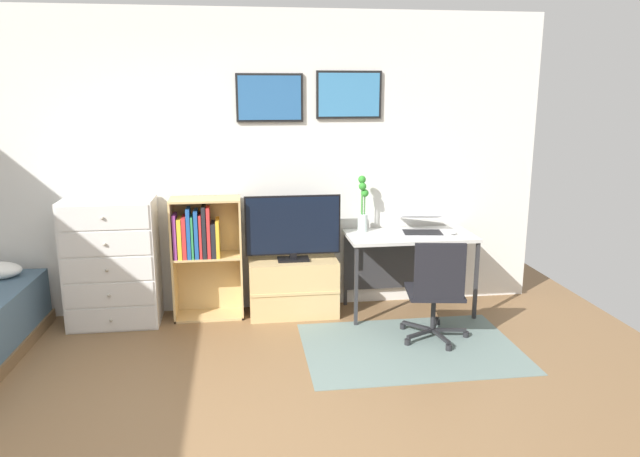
% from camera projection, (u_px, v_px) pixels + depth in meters
% --- Properties ---
extents(wall_back_with_posters, '(6.12, 0.09, 2.70)m').
position_uv_depth(wall_back_with_posters, '(210.00, 165.00, 5.36)').
color(wall_back_with_posters, silver).
rests_on(wall_back_with_posters, ground_plane).
extents(area_rug, '(1.70, 1.20, 0.01)m').
position_uv_depth(area_rug, '(410.00, 347.00, 4.78)').
color(area_rug, slate).
rests_on(area_rug, ground_plane).
extents(dresser, '(0.76, 0.46, 1.11)m').
position_uv_depth(dresser, '(112.00, 263.00, 5.16)').
color(dresser, silver).
rests_on(dresser, ground_plane).
extents(bookshelf, '(0.61, 0.30, 1.09)m').
position_uv_depth(bookshelf, '(202.00, 246.00, 5.30)').
color(bookshelf, tan).
rests_on(bookshelf, ground_plane).
extents(tv_stand, '(0.79, 0.41, 0.52)m').
position_uv_depth(tv_stand, '(293.00, 287.00, 5.45)').
color(tv_stand, tan).
rests_on(tv_stand, ground_plane).
extents(television, '(0.85, 0.16, 0.59)m').
position_uv_depth(television, '(293.00, 228.00, 5.31)').
color(television, black).
rests_on(television, tv_stand).
extents(desk, '(1.14, 0.57, 0.74)m').
position_uv_depth(desk, '(407.00, 247.00, 5.51)').
color(desk, silver).
rests_on(desk, ground_plane).
extents(office_chair, '(0.58, 0.58, 0.86)m').
position_uv_depth(office_chair, '(436.00, 288.00, 4.80)').
color(office_chair, '#232326').
rests_on(office_chair, ground_plane).
extents(laptop, '(0.42, 0.44, 0.16)m').
position_uv_depth(laptop, '(421.00, 225.00, 5.48)').
color(laptop, '#B7B7BC').
rests_on(laptop, desk).
extents(computer_mouse, '(0.06, 0.10, 0.03)m').
position_uv_depth(computer_mouse, '(453.00, 232.00, 5.41)').
color(computer_mouse, silver).
rests_on(computer_mouse, desk).
extents(bamboo_vase, '(0.10, 0.09, 0.52)m').
position_uv_depth(bamboo_vase, '(363.00, 207.00, 5.46)').
color(bamboo_vase, silver).
rests_on(bamboo_vase, desk).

